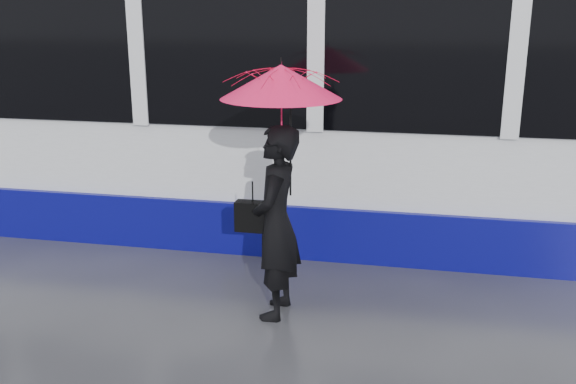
# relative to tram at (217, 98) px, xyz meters

# --- Properties ---
(ground) EXTENTS (90.00, 90.00, 0.00)m
(ground) POSITION_rel_tram_xyz_m (1.35, -2.50, -1.64)
(ground) COLOR #2B2A2F
(ground) RESTS_ON ground
(rails) EXTENTS (34.00, 1.51, 0.02)m
(rails) POSITION_rel_tram_xyz_m (1.35, -0.00, -1.63)
(rails) COLOR #3F3D38
(rails) RESTS_ON ground
(tram) EXTENTS (26.00, 2.56, 3.35)m
(tram) POSITION_rel_tram_xyz_m (0.00, 0.00, 0.00)
(tram) COLOR white
(tram) RESTS_ON ground
(woman) EXTENTS (0.43, 0.66, 1.79)m
(woman) POSITION_rel_tram_xyz_m (1.38, -2.62, -0.74)
(woman) COLOR black
(woman) RESTS_ON ground
(umbrella) EXTENTS (1.06, 1.06, 1.21)m
(umbrella) POSITION_rel_tram_xyz_m (1.43, -2.62, 0.32)
(umbrella) COLOR #EF1463
(umbrella) RESTS_ON ground
(handbag) EXTENTS (0.32, 0.14, 0.46)m
(handbag) POSITION_rel_tram_xyz_m (1.16, -2.60, -0.70)
(handbag) COLOR black
(handbag) RESTS_ON ground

